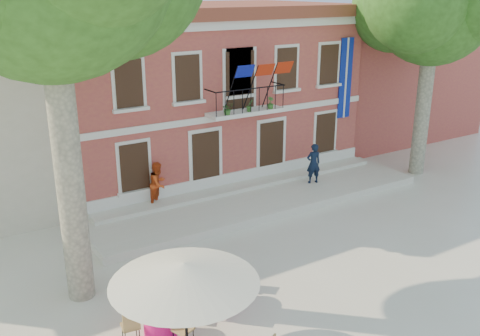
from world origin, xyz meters
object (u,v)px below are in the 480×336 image
Objects in this scene: patio_umbrella at (184,273)px; pedestrian_navy at (313,163)px; plane_tree_east at (434,7)px; pedestrian_orange at (158,184)px; cafe_table_3 at (160,319)px; cafe_table_0 at (222,287)px.

pedestrian_navy is (9.48, 7.03, -1.09)m from patio_umbrella.
plane_tree_east is 5.86× the size of pedestrian_orange.
pedestrian_navy is at bearing 171.11° from plane_tree_east.
cafe_table_3 is at bearing -161.70° from plane_tree_east.
pedestrian_orange is (2.92, 8.23, -1.09)m from patio_umbrella.
pedestrian_navy reaches higher than pedestrian_orange.
patio_umbrella is at bearing -82.65° from cafe_table_3.
patio_umbrella is (-14.97, -6.17, -5.16)m from plane_tree_east.
cafe_table_0 is 2.09m from cafe_table_3.
cafe_table_3 is (-15.12, -5.00, -6.98)m from plane_tree_east.
pedestrian_navy reaches higher than cafe_table_3.
plane_tree_east reaches higher than cafe_table_0.
pedestrian_orange is 7.74m from cafe_table_3.
plane_tree_east is 2.98× the size of patio_umbrella.
patio_umbrella reaches higher than cafe_table_3.
cafe_table_0 is at bearing 48.60° from pedestrian_navy.
patio_umbrella reaches higher than pedestrian_navy.
patio_umbrella is at bearing 49.89° from pedestrian_navy.
plane_tree_east is 8.37m from pedestrian_navy.
plane_tree_east is 5.85× the size of pedestrian_navy.
plane_tree_east is at bearing 18.30° from cafe_table_3.
pedestrian_orange is at bearing 66.47° from cafe_table_3.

